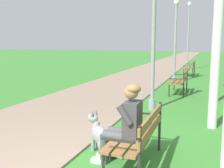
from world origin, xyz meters
TOP-DOWN VIEW (x-y plane):
  - paved_path at (-2.05, 24.00)m, footprint 3.35×60.00m
  - park_bench_near at (0.65, 0.63)m, footprint 0.55×1.50m
  - park_bench_mid at (0.61, 6.78)m, footprint 0.55×1.50m
  - park_bench_far at (0.57, 12.46)m, footprint 0.55×1.50m
  - person_seated_on_near_bench at (0.45, 0.60)m, footprint 0.74×0.49m
  - dog_grey at (-0.04, 0.88)m, footprint 0.79×0.45m
  - lamp_post_near at (0.13, 4.08)m, footprint 0.24×0.24m
  - lamp_post_mid at (0.06, 9.36)m, footprint 0.24×0.24m
  - lamp_post_far at (0.11, 15.84)m, footprint 0.24×0.24m

SIDE VIEW (x-z plane):
  - paved_path at x=-2.05m, z-range 0.00..0.04m
  - dog_grey at x=-0.04m, z-range -0.09..0.61m
  - park_bench_near at x=0.65m, z-range 0.09..0.94m
  - park_bench_mid at x=0.61m, z-range 0.09..0.94m
  - park_bench_far at x=0.57m, z-range 0.09..0.94m
  - person_seated_on_near_bench at x=0.45m, z-range 0.06..1.31m
  - lamp_post_mid at x=0.06m, z-range 0.07..3.88m
  - lamp_post_near at x=0.13m, z-range 0.07..3.95m
  - lamp_post_far at x=0.11m, z-range 0.08..4.66m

